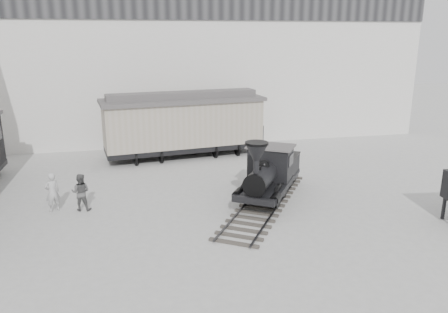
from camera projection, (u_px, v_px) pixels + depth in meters
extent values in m
plane|color=#9E9E9B|center=(229.00, 235.00, 16.03)|extent=(90.00, 90.00, 0.00)
cube|color=silver|center=(177.00, 60.00, 28.67)|extent=(34.00, 2.40, 11.00)
cube|color=#302B27|center=(264.00, 203.00, 18.90)|extent=(6.16, 8.14, 0.15)
cube|color=#2D2D30|center=(249.00, 200.00, 19.11)|extent=(4.67, 7.18, 0.06)
cube|color=#2D2D30|center=(279.00, 204.00, 18.67)|extent=(4.67, 7.18, 0.06)
cylinder|color=black|center=(245.00, 192.00, 18.57)|extent=(0.64, 0.91, 1.02)
cylinder|color=black|center=(278.00, 196.00, 18.09)|extent=(0.64, 0.91, 1.02)
cylinder|color=black|center=(253.00, 183.00, 19.65)|extent=(0.64, 0.91, 1.02)
cylinder|color=black|center=(284.00, 187.00, 19.17)|extent=(0.64, 0.91, 1.02)
cube|color=black|center=(265.00, 187.00, 18.84)|extent=(3.35, 3.79, 0.26)
cylinder|color=black|center=(261.00, 178.00, 18.10)|extent=(1.93, 2.28, 0.92)
cylinder|color=black|center=(256.00, 167.00, 17.16)|extent=(0.33, 0.33, 0.55)
cone|color=black|center=(256.00, 152.00, 17.00)|extent=(1.22, 1.22, 0.65)
sphere|color=black|center=(264.00, 165.00, 18.31)|extent=(0.48, 0.48, 0.48)
cube|color=black|center=(270.00, 163.00, 19.37)|extent=(2.19, 2.02, 1.43)
cube|color=#534F50|center=(271.00, 146.00, 19.16)|extent=(2.44, 2.28, 0.07)
cube|color=black|center=(279.00, 164.00, 21.00)|extent=(2.40, 2.45, 0.83)
cylinder|color=black|center=(145.00, 153.00, 25.64)|extent=(2.14, 1.07, 0.82)
cylinder|color=black|center=(221.00, 146.00, 27.17)|extent=(2.14, 1.07, 0.82)
cube|color=black|center=(184.00, 146.00, 26.35)|extent=(9.47, 3.70, 0.31)
cube|color=#9F9682|center=(183.00, 123.00, 25.97)|extent=(9.48, 3.80, 2.56)
cube|color=#534F50|center=(183.00, 100.00, 25.60)|extent=(9.82, 4.15, 0.20)
cube|color=#534F50|center=(183.00, 95.00, 25.52)|extent=(8.89, 2.33, 0.37)
imported|color=#B0B0AF|center=(52.00, 192.00, 17.99)|extent=(0.73, 0.65, 1.67)
imported|color=#4E4E4E|center=(81.00, 192.00, 18.10)|extent=(0.87, 0.73, 1.59)
cube|color=black|center=(444.00, 208.00, 17.30)|extent=(0.11, 0.11, 0.94)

